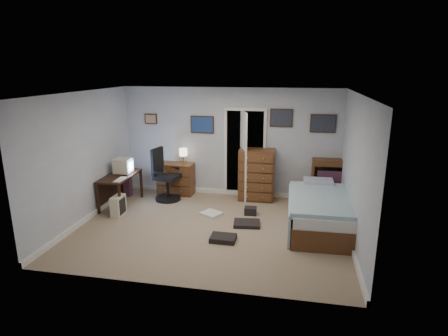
{
  "coord_description": "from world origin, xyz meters",
  "views": [
    {
      "loc": [
        1.48,
        -6.35,
        2.93
      ],
      "look_at": [
        0.19,
        0.3,
        1.1
      ],
      "focal_mm": 30.0,
      "sensor_mm": 36.0,
      "label": 1
    }
  ],
  "objects_px": {
    "office_chair": "(165,180)",
    "bed": "(319,211)",
    "computer_desk": "(117,182)",
    "tall_dresser": "(257,175)",
    "low_dresser": "(176,179)"
  },
  "relations": [
    {
      "from": "computer_desk",
      "to": "tall_dresser",
      "type": "bearing_deg",
      "value": 17.18
    },
    {
      "from": "computer_desk",
      "to": "office_chair",
      "type": "bearing_deg",
      "value": 30.08
    },
    {
      "from": "office_chair",
      "to": "bed",
      "type": "height_order",
      "value": "office_chair"
    },
    {
      "from": "office_chair",
      "to": "tall_dresser",
      "type": "distance_m",
      "value": 2.08
    },
    {
      "from": "office_chair",
      "to": "bed",
      "type": "xyz_separation_m",
      "value": [
        3.36,
        -0.91,
        -0.13
      ]
    },
    {
      "from": "computer_desk",
      "to": "office_chair",
      "type": "distance_m",
      "value": 1.05
    },
    {
      "from": "office_chair",
      "to": "bed",
      "type": "bearing_deg",
      "value": -3.74
    },
    {
      "from": "tall_dresser",
      "to": "low_dresser",
      "type": "bearing_deg",
      "value": 177.3
    },
    {
      "from": "tall_dresser",
      "to": "bed",
      "type": "height_order",
      "value": "tall_dresser"
    },
    {
      "from": "computer_desk",
      "to": "low_dresser",
      "type": "relative_size",
      "value": 1.43
    },
    {
      "from": "computer_desk",
      "to": "bed",
      "type": "xyz_separation_m",
      "value": [
        4.27,
        -0.38,
        -0.2
      ]
    },
    {
      "from": "computer_desk",
      "to": "tall_dresser",
      "type": "distance_m",
      "value": 3.09
    },
    {
      "from": "low_dresser",
      "to": "bed",
      "type": "distance_m",
      "value": 3.52
    },
    {
      "from": "low_dresser",
      "to": "tall_dresser",
      "type": "distance_m",
      "value": 1.93
    },
    {
      "from": "computer_desk",
      "to": "bed",
      "type": "bearing_deg",
      "value": -5.76
    }
  ]
}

